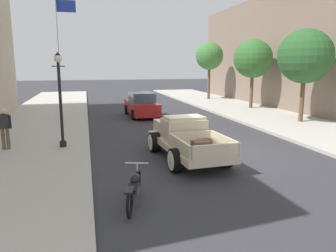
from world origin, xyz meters
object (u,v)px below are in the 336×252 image
Objects in this scene: street_lamp_near at (60,93)px; flagpole at (60,39)px; pedestrian_sidewalk_left at (4,126)px; street_tree_third at (209,56)px; street_tree_nearest at (305,57)px; motorcycle_parked at (134,188)px; car_background_red at (142,105)px; hotrod_truck_cream at (185,138)px; street_tree_second at (253,59)px.

flagpole reaches higher than street_lamp_near.
street_tree_third is (15.28, 16.99, 3.29)m from pedestrian_sidewalk_left.
motorcycle_parked is at bearing -141.65° from street_tree_nearest.
flagpole reaches higher than street_tree_nearest.
pedestrian_sidewalk_left reaches higher than car_background_red.
motorcycle_parked is 15.01m from street_tree_nearest.
street_tree_third is (14.02, 0.32, -1.40)m from flagpole.
motorcycle_parked is at bearing -82.47° from flagpole.
street_tree_nearest is (13.52, 3.00, 1.60)m from street_lamp_near.
street_tree_second is (9.13, 11.74, 3.23)m from hotrod_truck_cream.
street_tree_third is at bearing 1.33° from flagpole.
motorcycle_parked is 14.53m from car_background_red.
street_tree_second is at bearing 88.22° from street_tree_nearest.
flagpole is (1.25, 16.67, 4.68)m from pedestrian_sidewalk_left.
hotrod_truck_cream is 10.46m from car_background_red.
pedestrian_sidewalk_left is at bearing 124.70° from motorcycle_parked.
street_lamp_near reaches higher than car_background_red.
street_lamp_near is at bearing -167.49° from street_tree_nearest.
street_tree_third reaches higher than pedestrian_sidewalk_left.
street_tree_nearest reaches higher than motorcycle_parked.
street_tree_second reaches higher than hotrod_truck_cream.
street_lamp_near is at bearing -86.81° from flagpole.
flagpole is (-5.53, 19.01, 5.02)m from hotrod_truck_cream.
pedestrian_sidewalk_left is at bearing 160.95° from hotrod_truck_cream.
street_lamp_near is at bearing -119.71° from car_background_red.
pedestrian_sidewalk_left is 2.55m from street_lamp_near.
street_tree_nearest is at bearing 38.35° from motorcycle_parked.
hotrod_truck_cream is 0.89× the size of street_tree_third.
pedestrian_sidewalk_left is 0.31× the size of street_tree_second.
street_tree_second is at bearing 8.09° from car_background_red.
car_background_red is at bearing -133.37° from street_tree_third.
street_tree_third reaches higher than street_tree_second.
motorcycle_parked is at bearing -55.30° from pedestrian_sidewalk_left.
hotrod_truck_cream is at bearing -90.60° from car_background_red.
street_tree_third is (-0.44, 14.12, 0.39)m from street_tree_nearest.
flagpole is 1.71× the size of street_tree_second.
motorcycle_parked is at bearing -115.41° from street_tree_third.
street_tree_third reaches higher than motorcycle_parked.
pedestrian_sidewalk_left is 23.09m from street_tree_third.
pedestrian_sidewalk_left is 0.29× the size of street_tree_third.
car_background_red is at bearing 89.40° from hotrod_truck_cream.
motorcycle_parked is 6.69m from street_lamp_near.
street_tree_third reaches higher than street_tree_nearest.
street_lamp_near is 0.72× the size of street_tree_second.
street_tree_third is at bearing 52.60° from street_lamp_near.
street_tree_second reaches higher than motorcycle_parked.
pedestrian_sidewalk_left reaches higher than motorcycle_parked.
hotrod_truck_cream is at bearing -113.71° from street_tree_third.
car_background_red is 12.73m from street_tree_third.
car_background_red is 0.80× the size of street_tree_nearest.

